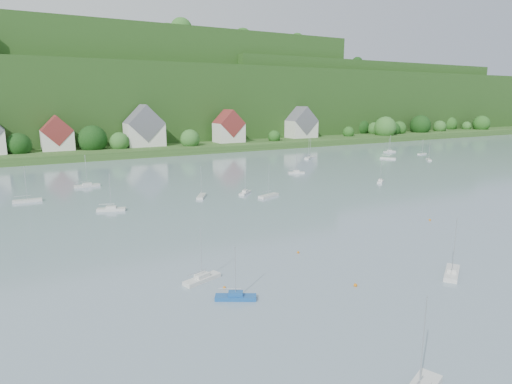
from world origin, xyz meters
TOP-DOWN VIEW (x-y plane):
  - far_shore_strip at (0.00, 200.00)m, footprint 600.00×60.00m
  - forested_ridge at (0.39, 268.57)m, footprint 620.00×181.22m
  - village_building_1 at (-30.00, 189.00)m, footprint 12.00×9.36m
  - village_building_2 at (5.00, 188.00)m, footprint 16.00×11.44m
  - village_building_3 at (45.00, 186.00)m, footprint 13.00×10.40m
  - village_building_4 at (90.00, 190.00)m, footprint 15.00×10.40m
  - near_sailboat_1 at (-24.89, 39.37)m, footprint 4.90×3.61m
  - near_sailboat_3 at (3.75, 31.68)m, footprint 5.82×4.60m
  - near_sailboat_6 at (-26.32, 46.25)m, footprint 5.50×3.02m
  - mooring_buoy_0 at (-9.99, 35.30)m, footprint 0.47×0.47m
  - mooring_buoy_2 at (23.57, 51.53)m, footprint 0.41×0.41m
  - mooring_buoy_3 at (-9.37, 48.87)m, footprint 0.38×0.38m
  - mooring_buoy_5 at (-24.77, 42.75)m, footprint 0.41×0.41m
  - far_sailboat_cluster at (14.75, 114.85)m, footprint 197.37×62.36m

SIDE VIEW (x-z plane):
  - mooring_buoy_0 at x=-9.99m, z-range -0.23..0.23m
  - mooring_buoy_2 at x=23.57m, z-range -0.21..0.21m
  - mooring_buoy_3 at x=-9.37m, z-range -0.19..0.19m
  - mooring_buoy_5 at x=-24.77m, z-range -0.20..0.20m
  - far_sailboat_cluster at x=14.75m, z-range -3.98..4.73m
  - near_sailboat_1 at x=-24.89m, z-range -2.89..3.68m
  - near_sailboat_6 at x=-26.32m, z-range -3.17..3.99m
  - near_sailboat_3 at x=3.75m, z-range -3.54..4.40m
  - far_shore_strip at x=0.00m, z-range 0.00..3.00m
  - village_building_1 at x=-30.00m, z-range 1.75..15.75m
  - village_building_3 at x=45.00m, z-range 1.68..17.18m
  - village_building_4 at x=90.00m, z-range 1.34..17.84m
  - village_building_2 at x=5.00m, z-range 1.27..19.27m
  - forested_ridge at x=0.39m, z-range -12.06..57.83m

